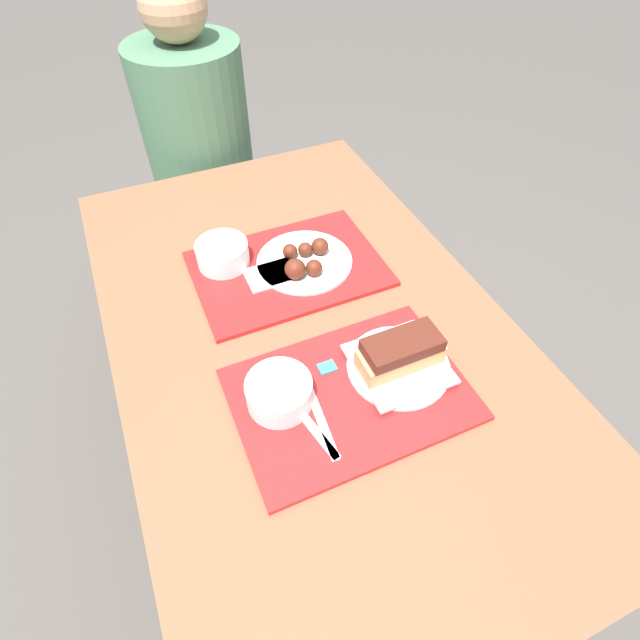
# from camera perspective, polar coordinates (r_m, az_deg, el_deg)

# --- Properties ---
(ground_plane) EXTENTS (12.00, 12.00, 0.00)m
(ground_plane) POSITION_cam_1_polar(r_m,az_deg,el_deg) (1.74, -0.85, -16.82)
(ground_plane) COLOR #4C4742
(picnic_table) EXTENTS (0.85, 1.43, 0.74)m
(picnic_table) POSITION_cam_1_polar(r_m,az_deg,el_deg) (1.20, -1.19, -3.63)
(picnic_table) COLOR brown
(picnic_table) RESTS_ON ground_plane
(picnic_bench_far) EXTENTS (0.81, 0.28, 0.47)m
(picnic_bench_far) POSITION_cam_1_polar(r_m,az_deg,el_deg) (2.03, -11.61, 11.29)
(picnic_bench_far) COLOR brown
(picnic_bench_far) RESTS_ON ground_plane
(tray_near) EXTENTS (0.45, 0.32, 0.01)m
(tray_near) POSITION_cam_1_polar(r_m,az_deg,el_deg) (1.00, 3.65, -8.39)
(tray_near) COLOR red
(tray_near) RESTS_ON picnic_table
(tray_far) EXTENTS (0.45, 0.32, 0.01)m
(tray_far) POSITION_cam_1_polar(r_m,az_deg,el_deg) (1.24, -3.66, 5.88)
(tray_far) COLOR red
(tray_far) RESTS_ON picnic_table
(bowl_coleslaw_near) EXTENTS (0.13, 0.13, 0.06)m
(bowl_coleslaw_near) POSITION_cam_1_polar(r_m,az_deg,el_deg) (0.96, -4.69, -8.15)
(bowl_coleslaw_near) COLOR white
(bowl_coleslaw_near) RESTS_ON tray_near
(brisket_sandwich_plate) EXTENTS (0.21, 0.21, 0.09)m
(brisket_sandwich_plate) POSITION_cam_1_polar(r_m,az_deg,el_deg) (1.01, 9.11, -4.28)
(brisket_sandwich_plate) COLOR white
(brisket_sandwich_plate) RESTS_ON tray_near
(plastic_fork_near) EXTENTS (0.05, 0.17, 0.00)m
(plastic_fork_near) POSITION_cam_1_polar(r_m,az_deg,el_deg) (0.95, -1.13, -11.87)
(plastic_fork_near) COLOR white
(plastic_fork_near) RESTS_ON tray_near
(plastic_knife_near) EXTENTS (0.03, 0.17, 0.00)m
(plastic_knife_near) POSITION_cam_1_polar(r_m,az_deg,el_deg) (0.95, 0.11, -11.42)
(plastic_knife_near) COLOR white
(plastic_knife_near) RESTS_ON tray_near
(condiment_packet) EXTENTS (0.04, 0.03, 0.01)m
(condiment_packet) POSITION_cam_1_polar(r_m,az_deg,el_deg) (1.02, 0.81, -5.45)
(condiment_packet) COLOR teal
(condiment_packet) RESTS_ON tray_near
(bowl_coleslaw_far) EXTENTS (0.13, 0.13, 0.06)m
(bowl_coleslaw_far) POSITION_cam_1_polar(r_m,az_deg,el_deg) (1.25, -11.10, 7.56)
(bowl_coleslaw_far) COLOR white
(bowl_coleslaw_far) RESTS_ON tray_far
(wings_plate_far) EXTENTS (0.24, 0.24, 0.06)m
(wings_plate_far) POSITION_cam_1_polar(r_m,az_deg,el_deg) (1.23, -1.79, 6.84)
(wings_plate_far) COLOR white
(wings_plate_far) RESTS_ON tray_far
(napkin_far) EXTENTS (0.12, 0.08, 0.01)m
(napkin_far) POSITION_cam_1_polar(r_m,az_deg,el_deg) (1.21, -5.64, 5.16)
(napkin_far) COLOR white
(napkin_far) RESTS_ON tray_far
(person_seated_across) EXTENTS (0.35, 0.35, 0.75)m
(person_seated_across) POSITION_cam_1_polar(r_m,az_deg,el_deg) (1.83, -14.08, 21.04)
(person_seated_across) COLOR #477051
(person_seated_across) RESTS_ON picnic_bench_far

